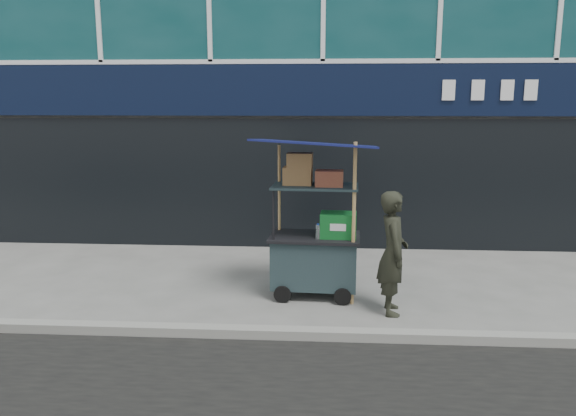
{
  "coord_description": "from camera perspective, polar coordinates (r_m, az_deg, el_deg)",
  "views": [
    {
      "loc": [
        0.04,
        -6.33,
        2.75
      ],
      "look_at": [
        -0.44,
        1.2,
        1.28
      ],
      "focal_mm": 35.0,
      "sensor_mm": 36.0,
      "label": 1
    }
  ],
  "objects": [
    {
      "name": "vendor_man",
      "position": [
        7.36,
        10.61,
        -4.49
      ],
      "size": [
        0.39,
        0.59,
        1.61
      ],
      "primitive_type": "imported",
      "rotation": [
        0.0,
        0.0,
        1.58
      ],
      "color": "black",
      "rests_on": "ground"
    },
    {
      "name": "vendor_cart",
      "position": [
        7.88,
        2.84,
        -3.4
      ],
      "size": [
        1.72,
        1.27,
        2.25
      ],
      "rotation": [
        0.0,
        0.0,
        -0.06
      ],
      "color": "#1B2C2E",
      "rests_on": "ground"
    },
    {
      "name": "ground",
      "position": [
        6.91,
        3.11,
        -12.46
      ],
      "size": [
        80.0,
        80.0,
        0.0
      ],
      "primitive_type": "plane",
      "color": "slate",
      "rests_on": "ground"
    },
    {
      "name": "curb",
      "position": [
        6.7,
        3.09,
        -12.67
      ],
      "size": [
        80.0,
        0.18,
        0.12
      ],
      "primitive_type": "cube",
      "color": "gray",
      "rests_on": "ground"
    }
  ]
}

